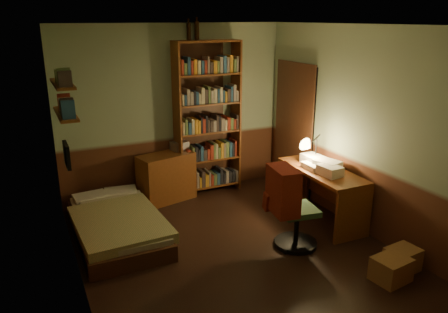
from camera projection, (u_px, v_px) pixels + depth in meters
name	position (u px, v px, depth m)	size (l,w,h in m)	color
floor	(233.00, 249.00, 5.29)	(3.50, 4.00, 0.02)	black
ceiling	(234.00, 24.00, 4.49)	(3.50, 4.00, 0.02)	silver
wall_back	(174.00, 112.00, 6.62)	(3.50, 0.02, 2.60)	#8EA582
wall_left	(69.00, 168.00, 4.17)	(0.02, 4.00, 2.60)	#8EA582
wall_right	(356.00, 129.00, 5.61)	(0.02, 4.00, 2.60)	#8EA582
wall_front	(357.00, 216.00, 3.16)	(3.50, 0.02, 2.60)	#8EA582
doorway	(295.00, 130.00, 6.80)	(0.06, 0.90, 2.00)	black
door_trim	(293.00, 130.00, 6.79)	(0.02, 0.98, 2.08)	#391E12
bed	(116.00, 217.00, 5.51)	(0.97, 1.81, 0.54)	#7F8E53
dresser	(166.00, 177.00, 6.59)	(0.82, 0.41, 0.73)	brown
mini_stereo	(180.00, 146.00, 6.68)	(0.24, 0.19, 0.13)	#B2B2B7
bookshelf	(207.00, 119.00, 6.71)	(1.01, 0.31, 2.36)	brown
bottle_left	(189.00, 32.00, 6.32)	(0.06, 0.06, 0.24)	black
bottle_right	(197.00, 31.00, 6.36)	(0.07, 0.07, 0.26)	black
desk	(320.00, 195.00, 5.95)	(0.56, 1.36, 0.73)	brown
paper_stack	(327.00, 165.00, 5.80)	(0.24, 0.33, 0.13)	silver
desk_lamp	(317.00, 139.00, 6.00)	(0.20, 0.20, 0.68)	black
office_chair	(298.00, 204.00, 5.20)	(0.55, 0.48, 1.10)	#305332
red_jacket	(273.00, 137.00, 4.98)	(0.26, 0.47, 0.55)	maroon
wall_shelf_lower	(66.00, 114.00, 5.08)	(0.20, 0.90, 0.03)	brown
wall_shelf_upper	(62.00, 84.00, 4.97)	(0.20, 0.90, 0.03)	brown
framed_picture	(67.00, 155.00, 4.72)	(0.04, 0.32, 0.26)	black
cardboard_box_a	(402.00, 259.00, 4.81)	(0.34, 0.28, 0.26)	brown
cardboard_box_b	(391.00, 269.00, 4.62)	(0.37, 0.30, 0.26)	brown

